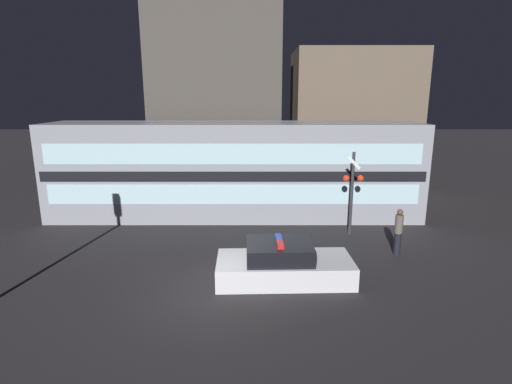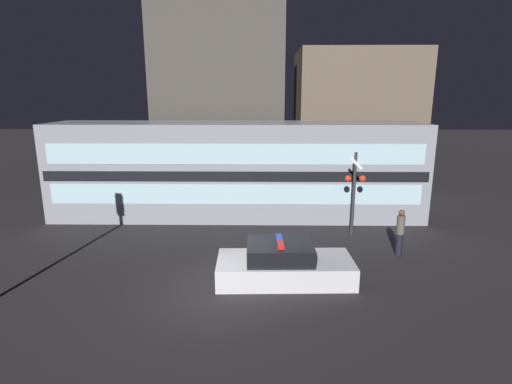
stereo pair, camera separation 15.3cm
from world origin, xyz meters
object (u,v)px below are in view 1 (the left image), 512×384
at_px(train, 236,170).
at_px(police_car, 285,265).
at_px(pedestrian, 400,232).
at_px(crossing_signal_near, 354,187).

xyz_separation_m(train, police_car, (1.90, -7.13, -1.75)).
xyz_separation_m(police_car, pedestrian, (4.39, 2.13, 0.38)).
bearing_deg(police_car, crossing_signal_near, 51.92).
distance_m(pedestrian, crossing_signal_near, 2.72).
bearing_deg(crossing_signal_near, police_car, -126.40).
distance_m(train, pedestrian, 8.15).
xyz_separation_m(train, pedestrian, (6.28, -5.00, -1.37)).
bearing_deg(pedestrian, police_car, -154.15).
relative_size(train, police_car, 4.03).
bearing_deg(crossing_signal_near, train, 149.93).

